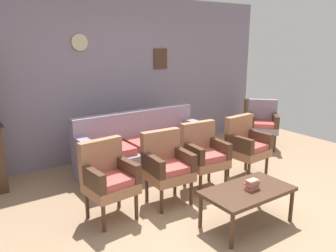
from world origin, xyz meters
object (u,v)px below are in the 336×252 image
at_px(armchair_near_couch_end, 167,164).
at_px(book_stack_on_table, 252,184).
at_px(armchair_near_cabinet, 246,144).
at_px(floral_couch, 145,150).
at_px(wingback_chair_by_fireplace, 263,122).
at_px(floor_vase_by_wall, 249,117).
at_px(armchair_by_doorway, 108,177).
at_px(coffee_table, 248,193).
at_px(armchair_row_middle, 204,153).

height_order(armchair_near_couch_end, book_stack_on_table, armchair_near_couch_end).
relative_size(armchair_near_couch_end, armchair_near_cabinet, 1.00).
bearing_deg(armchair_near_couch_end, armchair_near_cabinet, 1.51).
height_order(floral_couch, wingback_chair_by_fireplace, same).
bearing_deg(wingback_chair_by_fireplace, book_stack_on_table, -141.58).
bearing_deg(floral_couch, floor_vase_by_wall, 9.49).
bearing_deg(book_stack_on_table, floor_vase_by_wall, 43.11).
distance_m(armchair_by_doorway, book_stack_on_table, 1.60).
xyz_separation_m(armchair_near_couch_end, book_stack_on_table, (0.46, -0.98, -0.02)).
bearing_deg(wingback_chair_by_fireplace, armchair_near_couch_end, -163.39).
xyz_separation_m(armchair_near_couch_end, wingback_chair_by_fireplace, (2.71, 0.81, 0.00)).
bearing_deg(book_stack_on_table, coffee_table, 142.53).
relative_size(armchair_by_doorway, armchair_row_middle, 1.00).
bearing_deg(coffee_table, wingback_chair_by_fireplace, 37.56).
relative_size(wingback_chair_by_fireplace, coffee_table, 0.90).
bearing_deg(coffee_table, floral_couch, 92.75).
xyz_separation_m(armchair_row_middle, floor_vase_by_wall, (2.50, 1.48, -0.11)).
distance_m(floral_couch, book_stack_on_table, 2.07).
bearing_deg(armchair_row_middle, floral_couch, 108.66).
bearing_deg(floral_couch, coffee_table, -87.25).
bearing_deg(armchair_row_middle, floor_vase_by_wall, 30.54).
bearing_deg(coffee_table, armchair_near_couch_end, 113.78).
relative_size(armchair_near_couch_end, floor_vase_by_wall, 1.17).
height_order(wingback_chair_by_fireplace, coffee_table, wingback_chair_by_fireplace).
distance_m(floral_couch, armchair_by_doorway, 1.50).
xyz_separation_m(armchair_by_doorway, armchair_near_couch_end, (0.76, -0.05, 0.00)).
distance_m(floral_couch, armchair_near_couch_end, 1.14).
distance_m(armchair_row_middle, coffee_table, 1.07).
xyz_separation_m(armchair_by_doorway, book_stack_on_table, (1.22, -1.03, -0.02)).
distance_m(armchair_near_cabinet, floor_vase_by_wall, 2.29).
relative_size(book_stack_on_table, floor_vase_by_wall, 0.22).
height_order(coffee_table, floor_vase_by_wall, floor_vase_by_wall).
distance_m(wingback_chair_by_fireplace, floor_vase_by_wall, 0.88).
distance_m(armchair_by_doorway, wingback_chair_by_fireplace, 3.56).
xyz_separation_m(armchair_near_couch_end, coffee_table, (0.42, -0.95, -0.12)).
bearing_deg(floor_vase_by_wall, armchair_by_doorway, -159.05).
relative_size(floral_couch, book_stack_on_table, 12.63).
bearing_deg(coffee_table, book_stack_on_table, -37.47).
distance_m(armchair_near_couch_end, wingback_chair_by_fireplace, 2.83).
bearing_deg(armchair_near_couch_end, armchair_row_middle, 6.70).
xyz_separation_m(floral_couch, armchair_by_doorway, (-1.08, -1.03, 0.17)).
xyz_separation_m(floral_couch, armchair_near_cabinet, (1.12, -1.04, 0.17)).
bearing_deg(armchair_by_doorway, armchair_row_middle, 1.05).
xyz_separation_m(floral_couch, floor_vase_by_wall, (2.84, 0.47, 0.06)).
relative_size(floral_couch, armchair_by_doorway, 2.34).
bearing_deg(armchair_near_couch_end, wingback_chair_by_fireplace, 16.61).
distance_m(wingback_chair_by_fireplace, book_stack_on_table, 2.88).
bearing_deg(floral_couch, armchair_by_doorway, -136.54).
xyz_separation_m(armchair_near_couch_end, floor_vase_by_wall, (3.16, 1.55, -0.11)).
bearing_deg(floral_couch, armchair_near_cabinet, -42.87).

